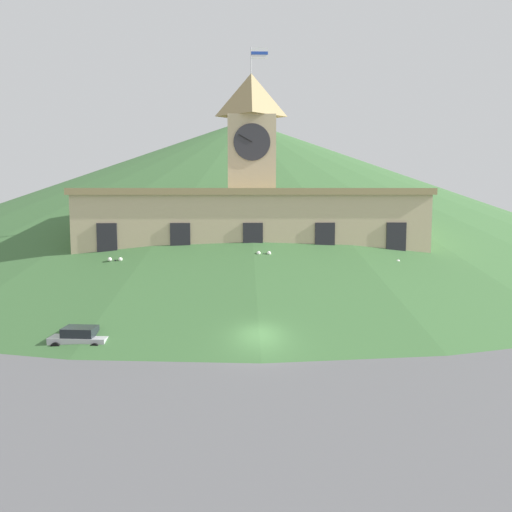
{
  "coord_description": "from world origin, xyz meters",
  "views": [
    {
      "loc": [
        -1.57,
        -36.35,
        10.72
      ],
      "look_at": [
        0.0,
        6.84,
        5.59
      ],
      "focal_mm": 40.0,
      "sensor_mm": 36.0,
      "label": 1
    }
  ],
  "objects_px": {
    "car_silver_hatch": "(80,339)",
    "pedestrian": "(331,306)",
    "car_green_wagon": "(234,316)",
    "street_lamp_right": "(393,273)",
    "street_lamp_far_right": "(264,268)",
    "street_lamp_left": "(115,273)",
    "car_blue_van": "(365,315)"
  },
  "relations": [
    {
      "from": "car_blue_van",
      "to": "car_green_wagon",
      "type": "bearing_deg",
      "value": -8.79
    },
    {
      "from": "street_lamp_right",
      "to": "car_blue_van",
      "type": "height_order",
      "value": "street_lamp_right"
    },
    {
      "from": "street_lamp_right",
      "to": "car_blue_van",
      "type": "distance_m",
      "value": 7.25
    },
    {
      "from": "street_lamp_left",
      "to": "street_lamp_right",
      "type": "xyz_separation_m",
      "value": [
        23.98,
        0.0,
        -0.19
      ]
    },
    {
      "from": "street_lamp_right",
      "to": "car_green_wagon",
      "type": "height_order",
      "value": "street_lamp_right"
    },
    {
      "from": "car_silver_hatch",
      "to": "pedestrian",
      "type": "bearing_deg",
      "value": -147.25
    },
    {
      "from": "street_lamp_right",
      "to": "car_blue_van",
      "type": "bearing_deg",
      "value": -122.77
    },
    {
      "from": "pedestrian",
      "to": "street_lamp_far_right",
      "type": "bearing_deg",
      "value": 172.74
    },
    {
      "from": "street_lamp_right",
      "to": "car_silver_hatch",
      "type": "distance_m",
      "value": 26.65
    },
    {
      "from": "car_blue_van",
      "to": "street_lamp_far_right",
      "type": "bearing_deg",
      "value": -39.74
    },
    {
      "from": "street_lamp_right",
      "to": "car_blue_van",
      "type": "xyz_separation_m",
      "value": [
        -3.71,
        -5.76,
        -2.4
      ]
    },
    {
      "from": "car_green_wagon",
      "to": "car_silver_hatch",
      "type": "bearing_deg",
      "value": -148.99
    },
    {
      "from": "street_lamp_far_right",
      "to": "street_lamp_right",
      "type": "xyz_separation_m",
      "value": [
        11.26,
        -0.0,
        -0.5
      ]
    },
    {
      "from": "street_lamp_far_right",
      "to": "car_blue_van",
      "type": "distance_m",
      "value": 9.93
    },
    {
      "from": "car_green_wagon",
      "to": "pedestrian",
      "type": "xyz_separation_m",
      "value": [
        8.14,
        2.65,
        0.22
      ]
    },
    {
      "from": "car_silver_hatch",
      "to": "pedestrian",
      "type": "height_order",
      "value": "pedestrian"
    },
    {
      "from": "pedestrian",
      "to": "car_blue_van",
      "type": "bearing_deg",
      "value": -49.75
    },
    {
      "from": "street_lamp_far_right",
      "to": "car_green_wagon",
      "type": "height_order",
      "value": "street_lamp_far_right"
    },
    {
      "from": "street_lamp_far_right",
      "to": "car_green_wagon",
      "type": "relative_size",
      "value": 1.16
    },
    {
      "from": "street_lamp_left",
      "to": "pedestrian",
      "type": "height_order",
      "value": "street_lamp_left"
    },
    {
      "from": "car_green_wagon",
      "to": "street_lamp_far_right",
      "type": "bearing_deg",
      "value": 60.11
    },
    {
      "from": "car_green_wagon",
      "to": "car_blue_van",
      "type": "distance_m",
      "value": 10.22
    },
    {
      "from": "pedestrian",
      "to": "street_lamp_left",
      "type": "bearing_deg",
      "value": -173.85
    },
    {
      "from": "car_blue_van",
      "to": "pedestrian",
      "type": "xyz_separation_m",
      "value": [
        -2.01,
        3.78,
        -0.03
      ]
    },
    {
      "from": "street_lamp_left",
      "to": "street_lamp_far_right",
      "type": "xyz_separation_m",
      "value": [
        12.72,
        0.0,
        0.3
      ]
    },
    {
      "from": "car_silver_hatch",
      "to": "car_green_wagon",
      "type": "bearing_deg",
      "value": -141.64
    },
    {
      "from": "car_silver_hatch",
      "to": "street_lamp_far_right",
      "type": "bearing_deg",
      "value": -132.87
    },
    {
      "from": "street_lamp_far_right",
      "to": "street_lamp_right",
      "type": "relative_size",
      "value": 1.17
    },
    {
      "from": "street_lamp_right",
      "to": "car_silver_hatch",
      "type": "bearing_deg",
      "value": -155.61
    },
    {
      "from": "pedestrian",
      "to": "car_silver_hatch",
      "type": "bearing_deg",
      "value": -141.72
    },
    {
      "from": "car_blue_van",
      "to": "street_lamp_left",
      "type": "bearing_deg",
      "value": -18.27
    },
    {
      "from": "street_lamp_far_right",
      "to": "street_lamp_left",
      "type": "bearing_deg",
      "value": -180.0
    }
  ]
}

